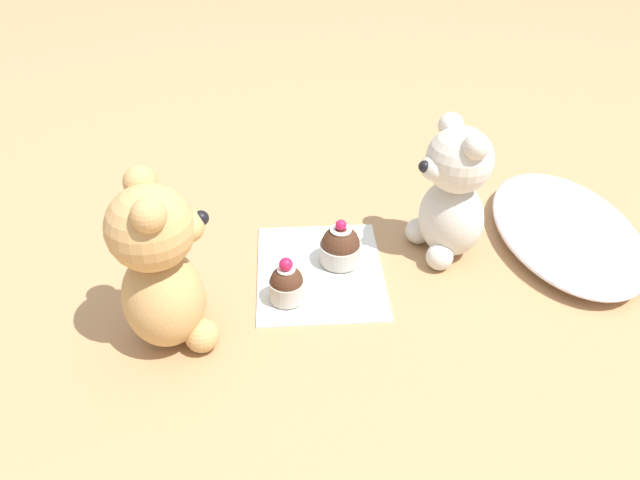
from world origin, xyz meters
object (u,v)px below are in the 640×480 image
(teddy_bear_cream, at_px, (453,194))
(cupcake_near_tan_bear, at_px, (287,284))
(teddy_bear_tan, at_px, (161,268))
(cupcake_near_cream_bear, at_px, (340,247))

(teddy_bear_cream, height_order, cupcake_near_tan_bear, teddy_bear_cream)
(teddy_bear_tan, xyz_separation_m, cupcake_near_tan_bear, (-0.05, 0.14, -0.08))
(cupcake_near_tan_bear, bearing_deg, teddy_bear_tan, -69.57)
(teddy_bear_tan, relative_size, cupcake_near_cream_bear, 3.23)
(teddy_bear_cream, bearing_deg, cupcake_near_cream_bear, -98.14)
(teddy_bear_cream, xyz_separation_m, cupcake_near_tan_bear, (0.10, -0.23, -0.07))
(cupcake_near_tan_bear, bearing_deg, cupcake_near_cream_bear, 134.47)
(teddy_bear_cream, relative_size, teddy_bear_tan, 0.92)
(teddy_bear_cream, bearing_deg, teddy_bear_tan, -84.27)
(teddy_bear_cream, relative_size, cupcake_near_cream_bear, 2.97)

